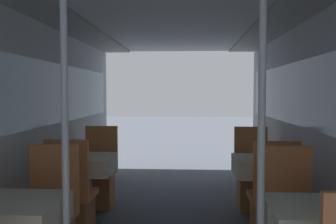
{
  "coord_description": "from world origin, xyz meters",
  "views": [
    {
      "loc": [
        0.16,
        -1.37,
        1.4
      ],
      "look_at": [
        -0.05,
        2.48,
        1.19
      ],
      "focal_mm": 40.0,
      "sensor_mm": 36.0,
      "label": 1
    }
  ],
  "objects_px": {
    "chair_left_near_1": "(72,209)",
    "chair_left_far_1": "(99,182)",
    "chair_right_near_1": "(272,212)",
    "dining_table_right_1": "(261,169)",
    "support_pole_right_0": "(261,152)",
    "dining_table_left_0": "(16,219)",
    "support_pole_left_0": "(65,150)",
    "chair_right_far_1": "(252,184)",
    "dining_table_left_1": "(87,167)"
  },
  "relations": [
    {
      "from": "dining_table_right_1",
      "to": "chair_left_near_1",
      "type": "bearing_deg",
      "value": -164.19
    },
    {
      "from": "chair_left_near_1",
      "to": "chair_left_far_1",
      "type": "distance_m",
      "value": 1.06
    },
    {
      "from": "support_pole_left_0",
      "to": "chair_left_far_1",
      "type": "distance_m",
      "value": 2.34
    },
    {
      "from": "dining_table_left_0",
      "to": "dining_table_left_1",
      "type": "xyz_separation_m",
      "value": [
        0.0,
        1.67,
        0.0
      ]
    },
    {
      "from": "support_pole_left_0",
      "to": "chair_right_far_1",
      "type": "height_order",
      "value": "support_pole_left_0"
    },
    {
      "from": "chair_left_far_1",
      "to": "support_pole_right_0",
      "type": "bearing_deg",
      "value": 125.0
    },
    {
      "from": "chair_right_near_1",
      "to": "dining_table_left_0",
      "type": "bearing_deg",
      "value": -148.53
    },
    {
      "from": "support_pole_left_0",
      "to": "support_pole_right_0",
      "type": "distance_m",
      "value": 1.21
    },
    {
      "from": "support_pole_left_0",
      "to": "dining_table_left_1",
      "type": "relative_size",
      "value": 2.91
    },
    {
      "from": "support_pole_left_0",
      "to": "chair_left_near_1",
      "type": "distance_m",
      "value": 1.4
    },
    {
      "from": "support_pole_left_0",
      "to": "chair_left_near_1",
      "type": "bearing_deg",
      "value": 105.95
    },
    {
      "from": "support_pole_left_0",
      "to": "chair_left_far_1",
      "type": "relative_size",
      "value": 2.13
    },
    {
      "from": "chair_left_near_1",
      "to": "chair_right_far_1",
      "type": "height_order",
      "value": "same"
    },
    {
      "from": "support_pole_left_0",
      "to": "chair_left_near_1",
      "type": "relative_size",
      "value": 2.13
    },
    {
      "from": "chair_left_near_1",
      "to": "chair_left_far_1",
      "type": "xyz_separation_m",
      "value": [
        0.0,
        1.06,
        0.0
      ]
    },
    {
      "from": "dining_table_left_0",
      "to": "dining_table_right_1",
      "type": "height_order",
      "value": "same"
    },
    {
      "from": "support_pole_left_0",
      "to": "support_pole_right_0",
      "type": "height_order",
      "value": "same"
    },
    {
      "from": "dining_table_right_1",
      "to": "support_pole_left_0",
      "type": "bearing_deg",
      "value": -132.66
    },
    {
      "from": "chair_right_near_1",
      "to": "support_pole_right_0",
      "type": "bearing_deg",
      "value": -105.95
    },
    {
      "from": "support_pole_left_0",
      "to": "chair_right_near_1",
      "type": "height_order",
      "value": "support_pole_left_0"
    },
    {
      "from": "dining_table_left_0",
      "to": "chair_right_near_1",
      "type": "relative_size",
      "value": 0.73
    },
    {
      "from": "dining_table_left_0",
      "to": "dining_table_left_1",
      "type": "bearing_deg",
      "value": 90.0
    },
    {
      "from": "support_pole_right_0",
      "to": "chair_right_near_1",
      "type": "height_order",
      "value": "support_pole_right_0"
    },
    {
      "from": "support_pole_left_0",
      "to": "dining_table_right_1",
      "type": "bearing_deg",
      "value": 47.34
    },
    {
      "from": "chair_right_far_1",
      "to": "support_pole_left_0",
      "type": "bearing_deg",
      "value": 55.0
    },
    {
      "from": "support_pole_right_0",
      "to": "chair_left_near_1",
      "type": "bearing_deg",
      "value": 143.42
    },
    {
      "from": "dining_table_right_1",
      "to": "chair_right_near_1",
      "type": "relative_size",
      "value": 0.73
    },
    {
      "from": "chair_right_far_1",
      "to": "dining_table_right_1",
      "type": "bearing_deg",
      "value": 90.0
    },
    {
      "from": "dining_table_left_0",
      "to": "support_pole_right_0",
      "type": "height_order",
      "value": "support_pole_right_0"
    },
    {
      "from": "support_pole_left_0",
      "to": "chair_right_far_1",
      "type": "distance_m",
      "value": 2.78
    },
    {
      "from": "chair_left_far_1",
      "to": "chair_right_near_1",
      "type": "bearing_deg",
      "value": 150.48
    },
    {
      "from": "dining_table_left_1",
      "to": "chair_left_near_1",
      "type": "relative_size",
      "value": 0.73
    },
    {
      "from": "chair_left_far_1",
      "to": "chair_left_near_1",
      "type": "bearing_deg",
      "value": 90.0
    },
    {
      "from": "support_pole_left_0",
      "to": "chair_left_far_1",
      "type": "bearing_deg",
      "value": 98.45
    },
    {
      "from": "dining_table_left_1",
      "to": "chair_left_far_1",
      "type": "xyz_separation_m",
      "value": [
        0.0,
        0.53,
        -0.29
      ]
    },
    {
      "from": "support_pole_left_0",
      "to": "dining_table_left_1",
      "type": "height_order",
      "value": "support_pole_left_0"
    },
    {
      "from": "chair_right_near_1",
      "to": "chair_left_far_1",
      "type": "bearing_deg",
      "value": 150.48
    },
    {
      "from": "chair_left_near_1",
      "to": "chair_right_near_1",
      "type": "xyz_separation_m",
      "value": [
        1.86,
        0.0,
        0.0
      ]
    },
    {
      "from": "dining_table_left_1",
      "to": "support_pole_right_0",
      "type": "height_order",
      "value": "support_pole_right_0"
    },
    {
      "from": "dining_table_left_0",
      "to": "dining_table_right_1",
      "type": "distance_m",
      "value": 2.5
    },
    {
      "from": "chair_right_far_1",
      "to": "chair_left_near_1",
      "type": "bearing_deg",
      "value": 29.52
    },
    {
      "from": "support_pole_right_0",
      "to": "chair_right_near_1",
      "type": "relative_size",
      "value": 2.13
    },
    {
      "from": "support_pole_right_0",
      "to": "chair_right_far_1",
      "type": "bearing_deg",
      "value": 81.55
    },
    {
      "from": "chair_left_near_1",
      "to": "dining_table_right_1",
      "type": "relative_size",
      "value": 1.37
    },
    {
      "from": "chair_left_far_1",
      "to": "chair_right_far_1",
      "type": "relative_size",
      "value": 1.0
    },
    {
      "from": "chair_left_near_1",
      "to": "dining_table_left_0",
      "type": "bearing_deg",
      "value": -90.0
    },
    {
      "from": "support_pole_right_0",
      "to": "chair_left_far_1",
      "type": "bearing_deg",
      "value": 125.0
    },
    {
      "from": "dining_table_left_0",
      "to": "chair_right_far_1",
      "type": "height_order",
      "value": "chair_right_far_1"
    },
    {
      "from": "dining_table_left_0",
      "to": "chair_left_far_1",
      "type": "distance_m",
      "value": 2.22
    },
    {
      "from": "support_pole_left_0",
      "to": "chair_left_far_1",
      "type": "xyz_separation_m",
      "value": [
        -0.33,
        2.2,
        -0.74
      ]
    }
  ]
}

